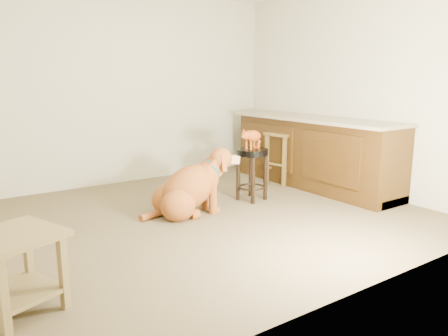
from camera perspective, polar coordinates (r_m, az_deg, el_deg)
floor at (r=4.66m, az=-2.70°, el=-6.43°), size 4.50×4.00×0.01m
room_shell at (r=4.43m, az=-2.92°, el=14.61°), size 4.54×4.04×2.62m
cabinet_run at (r=5.99m, az=11.65°, el=1.78°), size 0.70×2.56×0.94m
padded_stool at (r=5.21m, az=3.66°, el=0.55°), size 0.38×0.38×0.62m
wood_stool at (r=6.09m, az=7.67°, el=1.43°), size 0.44×0.44×0.71m
side_table at (r=3.04m, az=-25.56°, el=-10.86°), size 0.65×0.65×0.53m
golden_retriever at (r=4.69m, az=-4.53°, el=-2.77°), size 1.18×0.62×0.75m
tabby_kitten at (r=5.15m, az=3.63°, el=4.11°), size 0.41×0.22×0.27m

